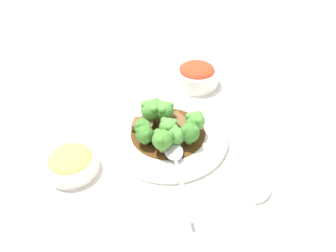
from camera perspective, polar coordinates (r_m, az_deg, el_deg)
The scene contains 19 objects.
ground_plane at distance 0.75m, azimuth 0.00°, elevation -1.93°, with size 4.00×4.00×0.00m, color silver.
main_plate at distance 0.74m, azimuth 0.00°, elevation -1.37°, with size 0.27×0.27×0.02m.
beef_strip_0 at distance 0.74m, azimuth 2.31°, elevation 0.59°, with size 0.07×0.06×0.01m.
beef_strip_1 at distance 0.71m, azimuth -1.72°, elevation -2.40°, with size 0.06×0.05×0.01m.
beef_strip_2 at distance 0.74m, azimuth -4.37°, elevation 0.27°, with size 0.04×0.05×0.02m.
broccoli_floret_0 at distance 0.71m, azimuth -4.43°, elevation -0.17°, with size 0.04×0.04×0.04m.
broccoli_floret_1 at distance 0.67m, azimuth -0.98°, elevation -2.39°, with size 0.04×0.04×0.05m.
broccoli_floret_2 at distance 0.71m, azimuth 4.76°, elevation 0.92°, with size 0.04×0.04×0.05m.
broccoli_floret_3 at distance 0.69m, azimuth 1.37°, elevation -1.68°, with size 0.04×0.04×0.04m.
broccoli_floret_4 at distance 0.74m, azimuth -0.69°, elevation 2.76°, with size 0.05×0.05×0.05m.
broccoli_floret_5 at distance 0.74m, azimuth -2.89°, elevation 2.90°, with size 0.05×0.05×0.05m.
broccoli_floret_6 at distance 0.69m, azimuth 3.78°, elevation -1.10°, with size 0.04×0.04×0.05m.
broccoli_floret_7 at distance 0.70m, azimuth 0.05°, elevation -0.18°, with size 0.04×0.04×0.05m.
broccoli_floret_8 at distance 0.69m, azimuth -4.06°, elevation -1.44°, with size 0.04×0.04×0.04m.
serving_spoon at distance 0.67m, azimuth 1.25°, elevation -5.42°, with size 0.20×0.04×0.01m.
side_bowl_kimchi at distance 0.90m, azimuth 5.02°, elevation 8.89°, with size 0.12×0.12×0.06m.
side_bowl_appetizer at distance 0.69m, azimuth -16.49°, elevation -6.06°, with size 0.11×0.11×0.04m.
sauce_dish at distance 0.67m, azimuth 14.23°, elevation -10.08°, with size 0.08×0.08×0.01m.
paper_napkin at distance 0.65m, azimuth 11.40°, elevation -11.79°, with size 0.12×0.09×0.01m.
Camera 1 is at (-0.53, 0.04, 0.52)m, focal length 35.00 mm.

